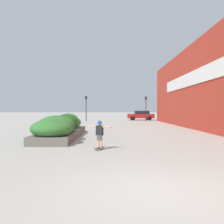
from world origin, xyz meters
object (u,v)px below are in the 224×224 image
Objects in this scene: skateboard at (100,148)px; skateboarder at (100,131)px; traffic_light_right at (146,104)px; car_leftmost at (141,115)px; car_center_left at (185,114)px; traffic_light_left at (86,104)px.

skateboarder is at bearing 119.23° from skateboard.
skateboarder is at bearing -102.37° from traffic_light_right.
car_leftmost is at bearing 95.36° from traffic_light_right.
car_leftmost is (5.46, 29.79, 0.74)m from skateboard.
traffic_light_right is at bearing -174.64° from car_leftmost.
car_leftmost is (5.46, 29.79, 0.01)m from skateboarder.
car_leftmost is at bearing -64.22° from car_center_left.
skateboard is 36.64m from car_center_left.
skateboard is at bearing 169.61° from car_leftmost.
traffic_light_left is 8.86m from traffic_light_right.
car_center_left is at bearing 42.72° from traffic_light_right.
traffic_light_left is at bearing -176.57° from traffic_light_right.
skateboarder is 0.32× the size of traffic_light_right.
skateboarder is 26.07m from traffic_light_left.
traffic_light_left reaches higher than car_leftmost.
skateboarder is 27.05m from traffic_light_right.
traffic_light_left is at bearing 121.22° from skateboard.
traffic_light_right reaches higher than car_center_left.
car_center_left is at bearing 92.13° from skateboard.
traffic_light_left is 1.02× the size of traffic_light_right.
car_leftmost is at bearing 104.08° from skateboard.
skateboarder is at bearing 169.61° from car_leftmost.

